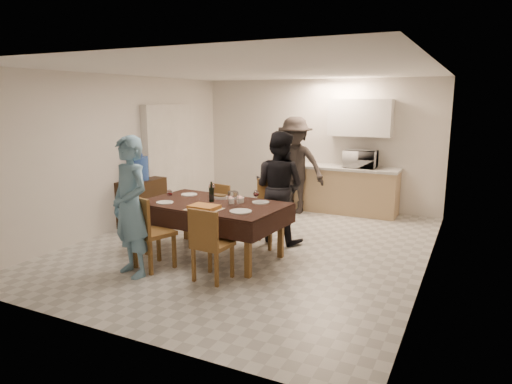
# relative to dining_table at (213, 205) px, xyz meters

# --- Properties ---
(floor) EXTENTS (5.00, 6.00, 0.02)m
(floor) POSITION_rel_dining_table_xyz_m (0.29, 0.67, -0.74)
(floor) COLOR beige
(floor) RESTS_ON ground
(ceiling) EXTENTS (5.00, 6.00, 0.02)m
(ceiling) POSITION_rel_dining_table_xyz_m (0.29, 0.67, 1.86)
(ceiling) COLOR white
(ceiling) RESTS_ON wall_back
(wall_back) EXTENTS (5.00, 0.02, 2.60)m
(wall_back) POSITION_rel_dining_table_xyz_m (0.29, 3.67, 0.56)
(wall_back) COLOR silver
(wall_back) RESTS_ON floor
(wall_front) EXTENTS (5.00, 0.02, 2.60)m
(wall_front) POSITION_rel_dining_table_xyz_m (0.29, -2.33, 0.56)
(wall_front) COLOR silver
(wall_front) RESTS_ON floor
(wall_left) EXTENTS (0.02, 6.00, 2.60)m
(wall_left) POSITION_rel_dining_table_xyz_m (-2.21, 0.67, 0.56)
(wall_left) COLOR silver
(wall_left) RESTS_ON floor
(wall_right) EXTENTS (0.02, 6.00, 2.60)m
(wall_right) POSITION_rel_dining_table_xyz_m (2.79, 0.67, 0.56)
(wall_right) COLOR silver
(wall_right) RESTS_ON floor
(stub_partition) EXTENTS (0.15, 1.40, 2.10)m
(stub_partition) POSITION_rel_dining_table_xyz_m (-2.13, 1.87, 0.31)
(stub_partition) COLOR silver
(stub_partition) RESTS_ON floor
(kitchen_base_cabinet) EXTENTS (2.20, 0.60, 0.86)m
(kitchen_base_cabinet) POSITION_rel_dining_table_xyz_m (0.89, 3.35, -0.31)
(kitchen_base_cabinet) COLOR tan
(kitchen_base_cabinet) RESTS_ON floor
(kitchen_worktop) EXTENTS (2.24, 0.64, 0.05)m
(kitchen_worktop) POSITION_rel_dining_table_xyz_m (0.89, 3.35, 0.14)
(kitchen_worktop) COLOR #B3B3AD
(kitchen_worktop) RESTS_ON kitchen_base_cabinet
(upper_cabinet) EXTENTS (1.20, 0.34, 0.70)m
(upper_cabinet) POSITION_rel_dining_table_xyz_m (1.19, 3.49, 1.11)
(upper_cabinet) COLOR white
(upper_cabinet) RESTS_ON wall_back
(dining_table) EXTENTS (2.08, 1.32, 0.78)m
(dining_table) POSITION_rel_dining_table_xyz_m (0.00, 0.00, 0.00)
(dining_table) COLOR black
(dining_table) RESTS_ON floor
(chair_near_left) EXTENTS (0.57, 0.58, 0.53)m
(chair_near_left) POSITION_rel_dining_table_xyz_m (-0.45, -0.84, -0.14)
(chair_near_left) COLOR brown
(chair_near_left) RESTS_ON floor
(chair_near_right) EXTENTS (0.45, 0.45, 0.50)m
(chair_near_right) POSITION_rel_dining_table_xyz_m (0.45, -0.84, -0.18)
(chair_near_right) COLOR brown
(chair_near_right) RESTS_ON floor
(chair_far_left) EXTENTS (0.45, 0.46, 0.46)m
(chair_far_left) POSITION_rel_dining_table_xyz_m (-0.45, 0.67, -0.22)
(chair_far_left) COLOR brown
(chair_far_left) RESTS_ON floor
(chair_far_right) EXTENTS (0.47, 0.47, 0.54)m
(chair_far_right) POSITION_rel_dining_table_xyz_m (0.45, 0.66, -0.14)
(chair_far_right) COLOR brown
(chair_far_right) RESTS_ON floor
(console) EXTENTS (0.44, 0.88, 0.81)m
(console) POSITION_rel_dining_table_xyz_m (-1.99, 0.86, -0.34)
(console) COLOR black
(console) RESTS_ON floor
(water_jug) EXTENTS (0.27, 0.27, 0.41)m
(water_jug) POSITION_rel_dining_table_xyz_m (-1.99, 0.86, 0.28)
(water_jug) COLOR blue
(water_jug) RESTS_ON console
(wine_bottle) EXTENTS (0.07, 0.07, 0.29)m
(wine_bottle) POSITION_rel_dining_table_xyz_m (-0.05, 0.05, 0.18)
(wine_bottle) COLOR black
(wine_bottle) RESTS_ON dining_table
(water_pitcher) EXTENTS (0.13, 0.13, 0.20)m
(water_pitcher) POSITION_rel_dining_table_xyz_m (0.35, -0.05, 0.14)
(water_pitcher) COLOR white
(water_pitcher) RESTS_ON dining_table
(savoury_tart) EXTENTS (0.46, 0.35, 0.06)m
(savoury_tart) POSITION_rel_dining_table_xyz_m (0.10, -0.38, 0.06)
(savoury_tart) COLOR #B88436
(savoury_tart) RESTS_ON dining_table
(salad_bowl) EXTENTS (0.18, 0.18, 0.07)m
(salad_bowl) POSITION_rel_dining_table_xyz_m (0.30, 0.18, 0.07)
(salad_bowl) COLOR silver
(salad_bowl) RESTS_ON dining_table
(mushroom_dish) EXTENTS (0.22, 0.22, 0.04)m
(mushroom_dish) POSITION_rel_dining_table_xyz_m (-0.05, 0.28, 0.05)
(mushroom_dish) COLOR silver
(mushroom_dish) RESTS_ON dining_table
(wine_glass_a) EXTENTS (0.08, 0.08, 0.18)m
(wine_glass_a) POSITION_rel_dining_table_xyz_m (-0.55, -0.25, 0.13)
(wine_glass_a) COLOR white
(wine_glass_a) RESTS_ON dining_table
(wine_glass_b) EXTENTS (0.08, 0.08, 0.18)m
(wine_glass_b) POSITION_rel_dining_table_xyz_m (0.55, 0.25, 0.13)
(wine_glass_b) COLOR white
(wine_glass_b) RESTS_ON dining_table
(wine_glass_c) EXTENTS (0.09, 0.09, 0.21)m
(wine_glass_c) POSITION_rel_dining_table_xyz_m (-0.20, 0.30, 0.14)
(wine_glass_c) COLOR white
(wine_glass_c) RESTS_ON dining_table
(plate_near_left) EXTENTS (0.24, 0.24, 0.01)m
(plate_near_left) POSITION_rel_dining_table_xyz_m (-0.60, -0.30, 0.04)
(plate_near_left) COLOR silver
(plate_near_left) RESTS_ON dining_table
(plate_near_right) EXTENTS (0.29, 0.29, 0.02)m
(plate_near_right) POSITION_rel_dining_table_xyz_m (0.60, -0.30, 0.04)
(plate_near_right) COLOR silver
(plate_near_right) RESTS_ON dining_table
(plate_far_left) EXTENTS (0.24, 0.24, 0.01)m
(plate_far_left) POSITION_rel_dining_table_xyz_m (-0.60, 0.30, 0.04)
(plate_far_left) COLOR silver
(plate_far_left) RESTS_ON dining_table
(plate_far_right) EXTENTS (0.24, 0.24, 0.01)m
(plate_far_right) POSITION_rel_dining_table_xyz_m (0.60, 0.30, 0.04)
(plate_far_right) COLOR silver
(plate_far_right) RESTS_ON dining_table
(microwave) EXTENTS (0.60, 0.41, 0.33)m
(microwave) POSITION_rel_dining_table_xyz_m (1.26, 3.35, 0.34)
(microwave) COLOR white
(microwave) RESTS_ON kitchen_worktop
(person_near) EXTENTS (0.75, 0.61, 1.77)m
(person_near) POSITION_rel_dining_table_xyz_m (-0.55, -1.05, 0.14)
(person_near) COLOR #608EAB
(person_near) RESTS_ON floor
(person_far) EXTENTS (0.91, 0.75, 1.73)m
(person_far) POSITION_rel_dining_table_xyz_m (0.55, 1.05, 0.12)
(person_far) COLOR black
(person_far) RESTS_ON floor
(person_kitchen) EXTENTS (1.21, 0.70, 1.87)m
(person_kitchen) POSITION_rel_dining_table_xyz_m (0.09, 2.90, 0.20)
(person_kitchen) COLOR black
(person_kitchen) RESTS_ON floor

